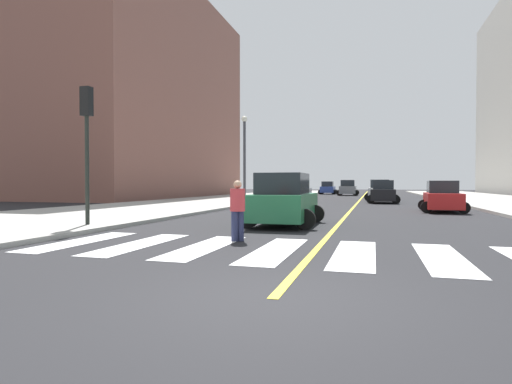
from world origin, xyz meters
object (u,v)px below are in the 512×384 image
Objects in this scene: car_red_second at (442,197)px; car_silver_third at (296,191)px; car_gray_sixth at (348,188)px; car_blue_seventh at (328,188)px; car_green_fifth at (284,201)px; street_lamp at (244,151)px; car_black_nearest at (383,192)px; traffic_light_far_corner at (87,128)px; car_white_fourth at (380,191)px; pedestrian_crossing at (238,208)px.

car_silver_third is (-10.14, 10.46, 0.11)m from car_red_second.
car_blue_seventh is (-3.32, 6.29, -0.07)m from car_gray_sixth.
car_green_fifth reaches higher than car_red_second.
street_lamp is (-6.21, 14.71, 3.15)m from car_green_fifth.
car_green_fifth reaches higher than car_black_nearest.
traffic_light_far_corner is at bearing -93.91° from car_blue_seventh.
traffic_light_far_corner is at bearing -98.64° from car_gray_sixth.
car_green_fifth is (3.24, -20.11, -0.01)m from car_silver_third.
car_silver_third is 27.07m from car_blue_seventh.
traffic_light_far_corner reaches higher than car_white_fourth.
car_blue_seventh is 0.65× the size of street_lamp.
car_green_fifth reaches higher than car_white_fourth.
car_black_nearest reaches higher than car_red_second.
car_gray_sixth reaches higher than car_black_nearest.
car_gray_sixth is (-4.08, 21.03, 0.09)m from car_black_nearest.
street_lamp is at bearing 89.66° from traffic_light_far_corner.
traffic_light_far_corner is (-3.08, -23.10, 2.57)m from car_silver_third.
car_silver_third is 24.81m from pedestrian_crossing.
car_black_nearest is 0.94× the size of car_silver_third.
car_red_second is 11.86m from car_green_fifth.
pedestrian_crossing is at bearing -72.94° from street_lamp.
car_green_fifth is 0.67× the size of street_lamp.
car_blue_seventh is at bearing -72.20° from car_red_second.
car_white_fourth is at bearing -76.20° from car_red_second.
traffic_light_far_corner is (-10.30, -22.86, 2.64)m from car_black_nearest.
car_gray_sixth is at bearing -74.95° from car_red_second.
car_black_nearest is at bearing 65.75° from traffic_light_far_corner.
car_red_second is 0.89× the size of car_silver_third.
street_lamp is at bearing -18.69° from car_red_second.
car_gray_sixth reaches higher than car_white_fourth.
car_black_nearest is at bearing -1.13° from car_silver_third.
car_silver_third is 23.45m from traffic_light_far_corner.
car_gray_sixth is 1.08× the size of car_blue_seventh.
pedestrian_crossing is (6.01, -1.53, -2.59)m from traffic_light_far_corner.
street_lamp is (-5.91, 19.24, 3.15)m from pedestrian_crossing.
car_black_nearest is 1.06× the size of car_red_second.
car_white_fourth is at bearing -86.08° from car_black_nearest.
car_white_fourth is at bearing -76.73° from car_gray_sixth.
street_lamp is (-13.11, 5.06, 3.26)m from car_red_second.
car_gray_sixth is at bearing 76.86° from street_lamp.
car_silver_third reaches higher than pedestrian_crossing.
car_black_nearest is 24.76m from pedestrian_crossing.
street_lamp is at bearing 112.34° from car_green_fifth.
car_red_second is 0.60× the size of street_lamp.
car_blue_seventh reaches higher than car_black_nearest.
car_white_fourth is 23.16m from car_blue_seventh.
car_white_fourth is (-0.20, 5.30, 0.05)m from car_black_nearest.
car_black_nearest reaches higher than pedestrian_crossing.
car_silver_third is at bearing 82.42° from traffic_light_far_corner.
car_silver_third is 0.68× the size of street_lamp.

